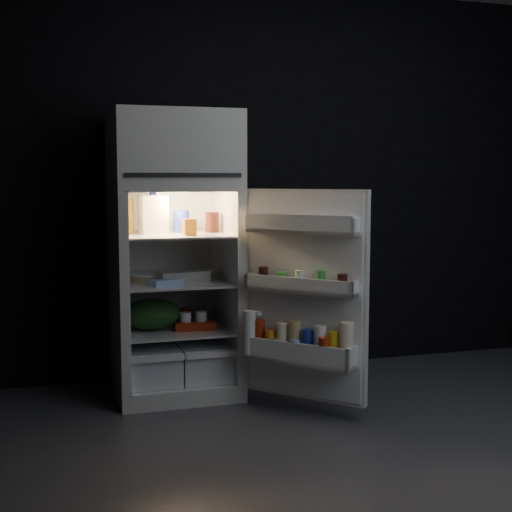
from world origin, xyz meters
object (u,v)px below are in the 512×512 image
object	(u,v)px
yogurt_tray	(195,325)
milk_jug	(153,214)
egg_carton	(184,277)
fridge_door	(303,300)
refrigerator	(173,244)

from	to	relation	value
yogurt_tray	milk_jug	bearing A→B (deg)	156.36
egg_carton	milk_jug	bearing A→B (deg)	130.96
fridge_door	yogurt_tray	bearing A→B (deg)	134.08
refrigerator	yogurt_tray	distance (m)	0.53
fridge_door	egg_carton	distance (m)	0.80
refrigerator	milk_jug	bearing A→B (deg)	173.56
milk_jug	refrigerator	bearing A→B (deg)	-10.97
fridge_door	milk_jug	bearing A→B (deg)	138.41
fridge_door	milk_jug	world-z (taller)	fridge_door
refrigerator	milk_jug	xyz separation A→B (m)	(-0.12, 0.01, 0.19)
milk_jug	fridge_door	bearing A→B (deg)	-46.12
refrigerator	yogurt_tray	size ratio (longest dim) A/B	6.98
milk_jug	egg_carton	distance (m)	0.44
yogurt_tray	egg_carton	bearing A→B (deg)	-172.76
refrigerator	fridge_door	size ratio (longest dim) A/B	1.46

